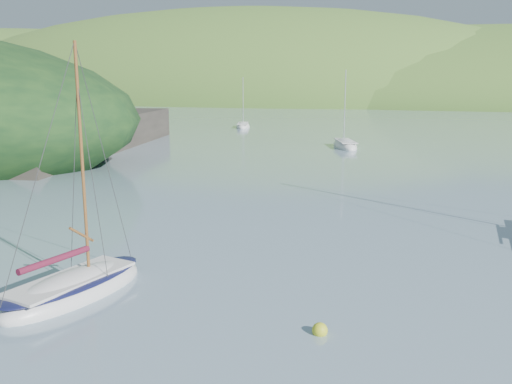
% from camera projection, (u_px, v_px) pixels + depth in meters
% --- Properties ---
extents(ground, '(700.00, 700.00, 0.00)m').
position_uv_depth(ground, '(182.00, 310.00, 19.69)').
color(ground, slate).
rests_on(ground, ground).
extents(shoreline_hills, '(690.00, 135.00, 56.00)m').
position_uv_depth(shoreline_hills, '(390.00, 99.00, 182.78)').
color(shoreline_hills, '#3E6E29').
rests_on(shoreline_hills, ground).
extents(daysailer_white, '(3.56, 6.72, 9.81)m').
position_uv_depth(daysailer_white, '(74.00, 289.00, 20.99)').
color(daysailer_white, silver).
rests_on(daysailer_white, ground).
extents(distant_sloop_a, '(4.47, 6.83, 9.20)m').
position_uv_depth(distant_sloop_a, '(345.00, 146.00, 63.02)').
color(distant_sloop_a, silver).
rests_on(distant_sloop_a, ground).
extents(distant_sloop_c, '(3.59, 6.07, 8.18)m').
position_uv_depth(distant_sloop_c, '(243.00, 127.00, 86.36)').
color(distant_sloop_c, silver).
rests_on(distant_sloop_c, ground).
extents(mooring_buoys, '(17.56, 11.08, 0.50)m').
position_uv_depth(mooring_buoys, '(353.00, 293.00, 20.87)').
color(mooring_buoys, gold).
rests_on(mooring_buoys, ground).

